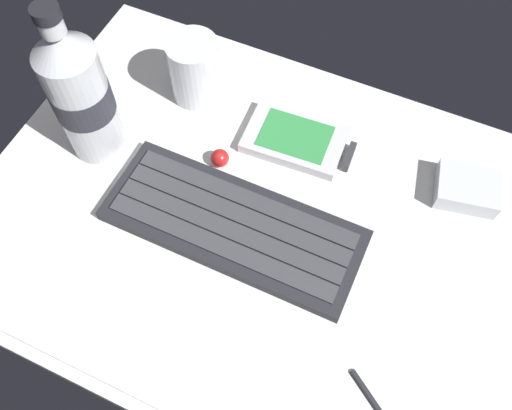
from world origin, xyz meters
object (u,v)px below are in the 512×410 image
at_px(juice_cup, 195,71).
at_px(charger_block, 467,189).
at_px(handheld_device, 300,141).
at_px(water_bottle, 80,94).
at_px(trackball_mouse, 220,158).
at_px(keyboard, 234,225).

distance_m(juice_cup, charger_block, 0.36).
bearing_deg(charger_block, handheld_device, -175.95).
xyz_separation_m(water_bottle, charger_block, (0.43, 0.11, -0.08)).
bearing_deg(handheld_device, juice_cup, 171.81).
height_order(charger_block, trackball_mouse, charger_block).
relative_size(keyboard, handheld_device, 2.22).
bearing_deg(charger_block, water_bottle, -165.16).
height_order(keyboard, water_bottle, water_bottle).
xyz_separation_m(keyboard, trackball_mouse, (-0.05, 0.07, 0.00)).
distance_m(handheld_device, juice_cup, 0.16).
height_order(juice_cup, water_bottle, water_bottle).
xyz_separation_m(keyboard, handheld_device, (0.02, 0.14, -0.00)).
bearing_deg(keyboard, charger_block, 33.89).
bearing_deg(juice_cup, water_bottle, -121.01).
height_order(juice_cup, trackball_mouse, juice_cup).
relative_size(handheld_device, trackball_mouse, 5.96).
bearing_deg(water_bottle, keyboard, -10.88).
bearing_deg(handheld_device, trackball_mouse, -139.64).
bearing_deg(water_bottle, charger_block, 14.84).
bearing_deg(charger_block, trackball_mouse, -164.07).
height_order(keyboard, handheld_device, keyboard).
distance_m(handheld_device, trackball_mouse, 0.10).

